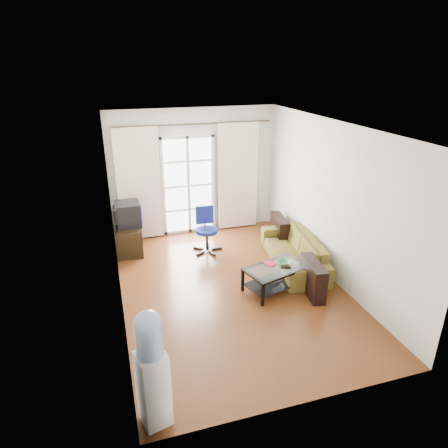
% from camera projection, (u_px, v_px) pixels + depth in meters
% --- Properties ---
extents(floor, '(5.20, 5.20, 0.00)m').
position_uv_depth(floor, '(231.00, 287.00, 6.80)').
color(floor, brown).
rests_on(floor, ground).
extents(ceiling, '(5.20, 5.20, 0.00)m').
position_uv_depth(ceiling, '(232.00, 126.00, 5.77)').
color(ceiling, white).
rests_on(ceiling, wall_back).
extents(wall_back, '(3.60, 0.02, 2.70)m').
position_uv_depth(wall_back, '(194.00, 172.00, 8.58)').
color(wall_back, silver).
rests_on(wall_back, floor).
extents(wall_front, '(3.60, 0.02, 2.70)m').
position_uv_depth(wall_front, '(311.00, 302.00, 3.99)').
color(wall_front, silver).
rests_on(wall_front, floor).
extents(wall_left, '(0.02, 5.20, 2.70)m').
position_uv_depth(wall_left, '(114.00, 226.00, 5.80)').
color(wall_left, silver).
rests_on(wall_left, floor).
extents(wall_right, '(0.02, 5.20, 2.70)m').
position_uv_depth(wall_right, '(332.00, 202.00, 6.77)').
color(wall_right, silver).
rests_on(wall_right, floor).
extents(french_door, '(1.16, 0.06, 2.15)m').
position_uv_depth(french_door, '(188.00, 186.00, 8.60)').
color(french_door, white).
rests_on(french_door, wall_back).
extents(curtain_rod, '(3.30, 0.04, 0.04)m').
position_uv_depth(curtain_rod, '(194.00, 124.00, 8.10)').
color(curtain_rod, '#4C3F2D').
rests_on(curtain_rod, wall_back).
extents(curtain_left, '(0.90, 0.07, 2.35)m').
position_uv_depth(curtain_left, '(139.00, 185.00, 8.21)').
color(curtain_left, '#FEEDCC').
rests_on(curtain_left, curtain_rod).
extents(curtain_right, '(0.90, 0.07, 2.35)m').
position_uv_depth(curtain_right, '(238.00, 177.00, 8.79)').
color(curtain_right, '#FEEDCC').
rests_on(curtain_right, curtain_rod).
extents(radiator, '(0.64, 0.12, 0.64)m').
position_uv_depth(radiator, '(231.00, 214.00, 9.10)').
color(radiator, gray).
rests_on(radiator, floor).
extents(sofa, '(2.21, 1.36, 0.58)m').
position_uv_depth(sofa, '(294.00, 251.00, 7.44)').
color(sofa, brown).
rests_on(sofa, floor).
extents(coffee_table, '(1.17, 0.87, 0.42)m').
position_uv_depth(coffee_table, '(276.00, 275.00, 6.64)').
color(coffee_table, silver).
rests_on(coffee_table, floor).
extents(bowl, '(0.29, 0.29, 0.05)m').
position_uv_depth(bowl, '(284.00, 262.00, 6.68)').
color(bowl, '#328B4A').
rests_on(bowl, coffee_table).
extents(book, '(0.30, 0.31, 0.02)m').
position_uv_depth(book, '(266.00, 265.00, 6.64)').
color(book, maroon).
rests_on(book, coffee_table).
extents(remote, '(0.18, 0.09, 0.02)m').
position_uv_depth(remote, '(286.00, 267.00, 6.56)').
color(remote, black).
rests_on(remote, coffee_table).
extents(tv_stand, '(0.55, 0.79, 0.55)m').
position_uv_depth(tv_stand, '(130.00, 239.00, 7.96)').
color(tv_stand, black).
rests_on(tv_stand, floor).
extents(crt_tv, '(0.53, 0.52, 0.47)m').
position_uv_depth(crt_tv, '(127.00, 214.00, 7.83)').
color(crt_tv, black).
rests_on(crt_tv, tv_stand).
extents(task_chair, '(0.63, 0.63, 0.90)m').
position_uv_depth(task_chair, '(207.00, 238.00, 8.01)').
color(task_chair, black).
rests_on(task_chair, floor).
extents(water_cooler, '(0.35, 0.35, 1.39)m').
position_uv_depth(water_cooler, '(152.00, 367.00, 4.01)').
color(water_cooler, white).
rests_on(water_cooler, floor).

